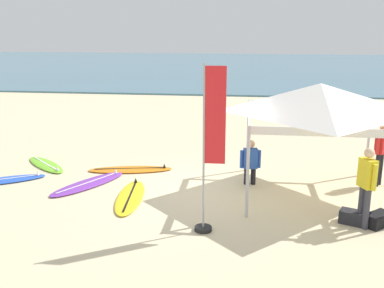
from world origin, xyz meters
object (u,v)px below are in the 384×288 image
at_px(banner_flag, 209,157).
at_px(gear_bag_by_pole, 355,218).
at_px(surfboard_orange, 131,169).
at_px(canopy_tent, 320,98).
at_px(person_blue, 250,160).
at_px(person_red, 381,149).
at_px(person_yellow, 366,182).
at_px(gear_bag_near_tent, 378,220).
at_px(surfboard_yellow, 130,197).
at_px(surfboard_lime, 46,165).
at_px(surfboard_blue, 4,180).
at_px(surfboard_purple, 89,184).

bearing_deg(banner_flag, gear_bag_by_pole, 13.11).
bearing_deg(banner_flag, surfboard_orange, 125.34).
bearing_deg(canopy_tent, person_blue, 163.14).
xyz_separation_m(surfboard_orange, person_red, (6.72, -0.40, 0.95)).
bearing_deg(person_yellow, person_red, 69.46).
bearing_deg(banner_flag, gear_bag_near_tent, 10.76).
bearing_deg(surfboard_yellow, banner_flag, -37.10).
height_order(person_red, banner_flag, banner_flag).
distance_m(canopy_tent, gear_bag_by_pole, 2.90).
xyz_separation_m(surfboard_lime, person_yellow, (8.35, -3.19, 0.95)).
bearing_deg(surfboard_yellow, person_blue, 25.05).
bearing_deg(surfboard_lime, person_red, -3.29).
bearing_deg(person_yellow, surfboard_orange, 151.97).
distance_m(gear_bag_near_tent, gear_bag_by_pole, 0.47).
height_order(surfboard_lime, person_yellow, person_yellow).
relative_size(canopy_tent, surfboard_orange, 1.38).
relative_size(person_yellow, person_red, 1.00).
relative_size(surfboard_blue, person_yellow, 1.27).
distance_m(surfboard_lime, person_red, 9.40).
xyz_separation_m(surfboard_lime, gear_bag_near_tent, (8.69, -3.09, 0.10)).
bearing_deg(surfboard_purple, canopy_tent, 0.89).
bearing_deg(person_red, person_yellow, -110.54).
distance_m(surfboard_blue, person_red, 9.96).
relative_size(surfboard_blue, banner_flag, 0.64).
bearing_deg(surfboard_lime, surfboard_yellow, -35.15).
height_order(surfboard_orange, person_red, person_red).
distance_m(surfboard_purple, surfboard_orange, 1.52).
bearing_deg(person_blue, surfboard_lime, 171.84).
distance_m(canopy_tent, surfboard_purple, 6.23).
relative_size(surfboard_orange, person_blue, 2.06).
relative_size(surfboard_orange, person_yellow, 1.44).
height_order(surfboard_blue, surfboard_yellow, same).
bearing_deg(gear_bag_near_tent, gear_bag_by_pole, 175.00).
relative_size(surfboard_yellow, person_yellow, 1.38).
relative_size(person_red, banner_flag, 0.50).
xyz_separation_m(surfboard_purple, surfboard_lime, (-1.82, 1.43, 0.00)).
bearing_deg(banner_flag, surfboard_lime, 144.07).
xyz_separation_m(person_blue, banner_flag, (-0.83, -2.90, 0.92)).
relative_size(surfboard_orange, surfboard_yellow, 1.05).
height_order(surfboard_blue, person_red, person_red).
bearing_deg(banner_flag, person_red, 37.80).
height_order(person_red, gear_bag_near_tent, person_red).
distance_m(person_blue, gear_bag_by_pole, 3.14).
xyz_separation_m(surfboard_lime, person_red, (9.34, -0.54, 0.95)).
xyz_separation_m(surfboard_yellow, gear_bag_near_tent, (5.55, -0.88, 0.10)).
xyz_separation_m(surfboard_purple, surfboard_orange, (0.80, 1.29, 0.00)).
bearing_deg(canopy_tent, person_yellow, -67.79).
bearing_deg(gear_bag_by_pole, banner_flag, -166.89).
bearing_deg(surfboard_lime, surfboard_purple, -38.15).
distance_m(surfboard_purple, surfboard_yellow, 1.53).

